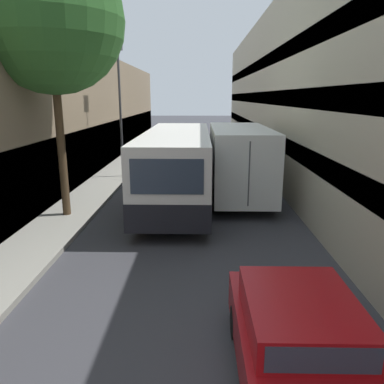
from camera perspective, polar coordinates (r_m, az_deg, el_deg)
name	(u,v)px	position (r m, az deg, el deg)	size (l,w,h in m)	color
ground_plane	(190,203)	(15.79, -0.29, -1.63)	(150.00, 150.00, 0.00)	#38383D
sidewalk_left	(85,200)	(16.50, -16.00, -1.21)	(1.92, 60.00, 0.16)	gray
building_left_shopfront	(29,127)	(16.73, -23.57, 9.03)	(2.40, 60.00, 6.91)	#847056
building_right_apartment	(324,92)	(15.94, 19.54, 14.22)	(2.40, 60.00, 9.11)	#B7AD93
car_hatchback	(300,342)	(6.32, 16.10, -21.16)	(1.87, 3.90, 1.43)	#9E0F14
bus	(177,165)	(15.51, -2.26, 4.07)	(2.59, 9.87, 2.97)	silver
box_truck	(237,158)	(17.15, 6.91, 5.19)	(2.37, 8.98, 3.08)	silver
panel_van	(173,142)	(28.00, -2.86, 7.66)	(1.90, 4.32, 1.97)	silver
street_lamp	(119,87)	(20.31, -11.02, 15.44)	(0.36, 0.80, 6.72)	#38383D
street_tree_left	(50,19)	(14.10, -20.78, 23.40)	(4.81, 4.81, 9.04)	#4C3823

